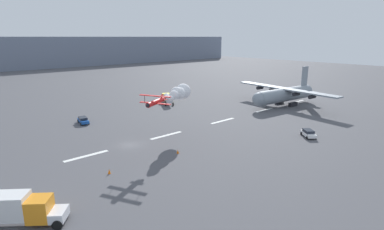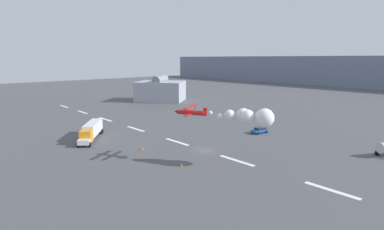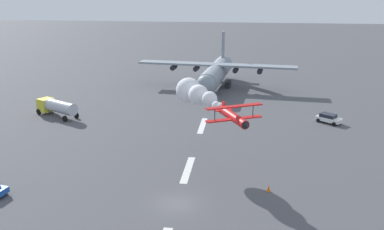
{
  "view_description": "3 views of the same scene",
  "coord_description": "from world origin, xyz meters",
  "px_view_note": "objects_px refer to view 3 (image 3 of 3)",
  "views": [
    {
      "loc": [
        -28.05,
        -49.87,
        20.3
      ],
      "look_at": [
        16.03,
        0.0,
        3.23
      ],
      "focal_mm": 28.57,
      "sensor_mm": 36.0,
      "label": 1
    },
    {
      "loc": [
        42.57,
        -42.55,
        18.84
      ],
      "look_at": [
        2.42,
        -5.6,
        8.53
      ],
      "focal_mm": 28.14,
      "sensor_mm": 36.0,
      "label": 2
    },
    {
      "loc": [
        -40.42,
        -6.79,
        22.15
      ],
      "look_at": [
        15.99,
        0.4,
        4.88
      ],
      "focal_mm": 40.79,
      "sensor_mm": 36.0,
      "label": 3
    }
  ],
  "objects_px": {
    "cargo_transport_plane": "(215,73)",
    "stunt_biplane_red": "(197,95)",
    "fuel_tanker_truck": "(57,107)",
    "followme_car_yellow": "(329,118)",
    "traffic_cone_far": "(269,188)"
  },
  "relations": [
    {
      "from": "cargo_transport_plane",
      "to": "stunt_biplane_red",
      "type": "xyz_separation_m",
      "value": [
        -40.79,
        -0.78,
        5.48
      ]
    },
    {
      "from": "cargo_transport_plane",
      "to": "fuel_tanker_truck",
      "type": "height_order",
      "value": "cargo_transport_plane"
    },
    {
      "from": "followme_car_yellow",
      "to": "fuel_tanker_truck",
      "type": "bearing_deg",
      "value": 92.63
    },
    {
      "from": "cargo_transport_plane",
      "to": "followme_car_yellow",
      "type": "xyz_separation_m",
      "value": [
        -21.86,
        -20.43,
        -2.64
      ]
    },
    {
      "from": "stunt_biplane_red",
      "to": "fuel_tanker_truck",
      "type": "relative_size",
      "value": 1.93
    },
    {
      "from": "followme_car_yellow",
      "to": "traffic_cone_far",
      "type": "distance_m",
      "value": 28.44
    },
    {
      "from": "cargo_transport_plane",
      "to": "stunt_biplane_red",
      "type": "relative_size",
      "value": 2.1
    },
    {
      "from": "fuel_tanker_truck",
      "to": "followme_car_yellow",
      "type": "distance_m",
      "value": 46.05
    },
    {
      "from": "stunt_biplane_red",
      "to": "fuel_tanker_truck",
      "type": "distance_m",
      "value": 32.08
    },
    {
      "from": "cargo_transport_plane",
      "to": "traffic_cone_far",
      "type": "bearing_deg",
      "value": -168.7
    },
    {
      "from": "cargo_transport_plane",
      "to": "fuel_tanker_truck",
      "type": "relative_size",
      "value": 4.05
    },
    {
      "from": "fuel_tanker_truck",
      "to": "traffic_cone_far",
      "type": "height_order",
      "value": "fuel_tanker_truck"
    },
    {
      "from": "cargo_transport_plane",
      "to": "stunt_biplane_red",
      "type": "distance_m",
      "value": 41.16
    },
    {
      "from": "followme_car_yellow",
      "to": "traffic_cone_far",
      "type": "bearing_deg",
      "value": 157.68
    },
    {
      "from": "cargo_transport_plane",
      "to": "fuel_tanker_truck",
      "type": "xyz_separation_m",
      "value": [
        -23.97,
        25.57,
        -1.71
      ]
    }
  ]
}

